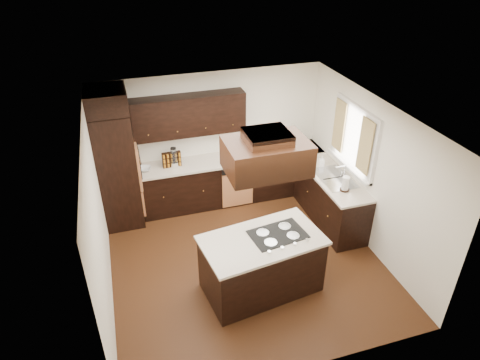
{
  "coord_description": "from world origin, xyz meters",
  "views": [
    {
      "loc": [
        -1.63,
        -5.05,
        4.69
      ],
      "look_at": [
        0.1,
        0.6,
        1.15
      ],
      "focal_mm": 32.0,
      "sensor_mm": 36.0,
      "label": 1
    }
  ],
  "objects_px": {
    "oven_column": "(117,169)",
    "island": "(261,265)",
    "range_hood": "(267,156)",
    "spice_rack": "(172,159)"
  },
  "relations": [
    {
      "from": "oven_column",
      "to": "island",
      "type": "bearing_deg",
      "value": -52.52
    },
    {
      "from": "island",
      "to": "range_hood",
      "type": "bearing_deg",
      "value": 53.28
    },
    {
      "from": "spice_rack",
      "to": "island",
      "type": "bearing_deg",
      "value": -73.4
    },
    {
      "from": "island",
      "to": "range_hood",
      "type": "height_order",
      "value": "range_hood"
    },
    {
      "from": "oven_column",
      "to": "spice_rack",
      "type": "xyz_separation_m",
      "value": [
        0.95,
        0.09,
        0.0
      ]
    },
    {
      "from": "spice_rack",
      "to": "range_hood",
      "type": "bearing_deg",
      "value": -71.26
    },
    {
      "from": "range_hood",
      "to": "island",
      "type": "bearing_deg",
      "value": -118.84
    },
    {
      "from": "oven_column",
      "to": "island",
      "type": "height_order",
      "value": "oven_column"
    },
    {
      "from": "oven_column",
      "to": "island",
      "type": "distance_m",
      "value": 3.05
    },
    {
      "from": "oven_column",
      "to": "spice_rack",
      "type": "relative_size",
      "value": 6.31
    }
  ]
}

